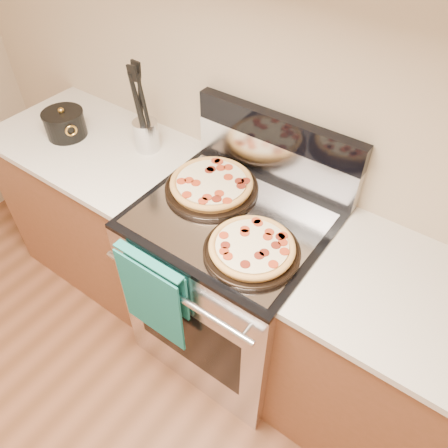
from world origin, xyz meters
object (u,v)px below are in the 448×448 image
Objects in this scene: utensil_crock at (146,135)px; saucepan at (65,125)px; pepperoni_pizza_back at (212,185)px; range_body at (232,286)px; pepperoni_pizza_front at (252,248)px.

saucepan is at bearing -159.45° from utensil_crock.
pepperoni_pizza_back is 2.02× the size of saucepan.
range_body is 1.13m from saucepan.
utensil_crock is 0.75× the size of saucepan.
range_body is 2.55× the size of pepperoni_pizza_front.
saucepan reaches higher than range_body.
range_body is at bearing 143.11° from pepperoni_pizza_front.
saucepan reaches higher than pepperoni_pizza_front.
utensil_crock is (-0.61, 0.15, 0.53)m from range_body.
range_body is 4.66× the size of saucepan.
pepperoni_pizza_back is 0.39m from pepperoni_pizza_front.
pepperoni_pizza_back is (-0.16, 0.07, 0.50)m from range_body.
pepperoni_pizza_back is at bearing -10.41° from utensil_crock.
pepperoni_pizza_back reaches higher than pepperoni_pizza_front.
pepperoni_pizza_back is 1.11× the size of pepperoni_pizza_front.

